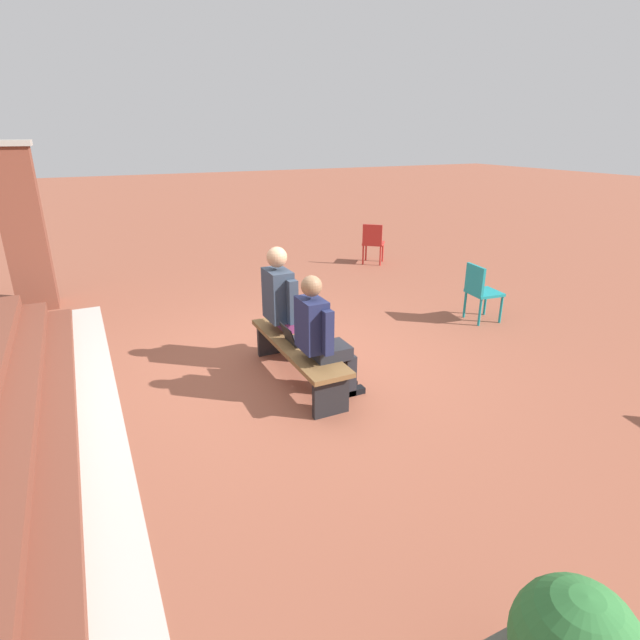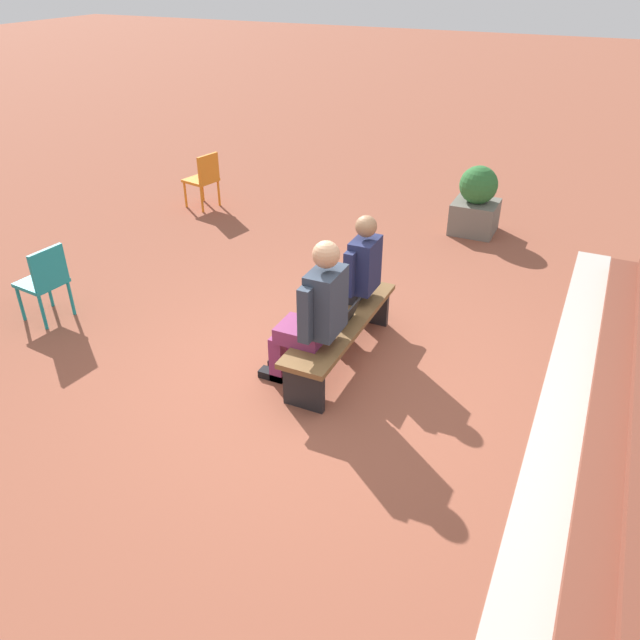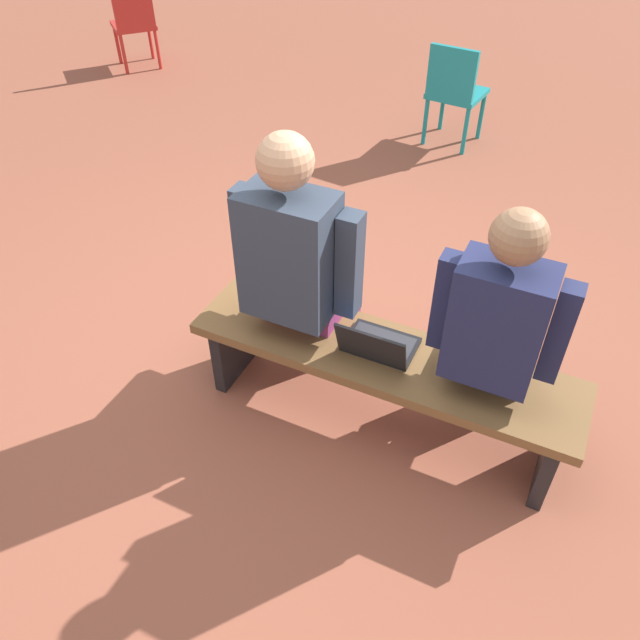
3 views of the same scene
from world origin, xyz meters
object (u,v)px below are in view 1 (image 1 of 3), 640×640
Objects in this scene: person_student at (321,334)px; bench at (298,351)px; person_adult at (288,304)px; plastic_chair_near_bench_right at (373,241)px; laptop at (295,338)px; plastic_chair_foreground at (480,289)px.

bench is at bearing 8.35° from person_student.
person_student is at bearing 179.63° from person_adult.
person_student is at bearing 143.32° from plastic_chair_near_bench_right.
person_student is 0.90m from person_adult.
plastic_chair_near_bench_right is (4.59, -3.42, -0.23)m from person_student.
laptop is at bearing 139.60° from plastic_chair_near_bench_right.
person_student is 4.15× the size of laptop.
person_student reaches higher than bench.
person_adult is 0.49m from laptop.
person_adult is (0.44, -0.07, 0.40)m from bench.
plastic_chair_near_bench_right reaches higher than laptop.
person_student is 0.93× the size of person_adult.
person_student is 1.58× the size of plastic_chair_near_bench_right.
person_student is at bearing -170.74° from laptop.
bench is 0.15m from laptop.
laptop is at bearing 9.26° from person_student.
plastic_chair_near_bench_right is at bearing -42.74° from person_adult.
bench is at bearing -157.17° from laptop.
laptop is 0.38× the size of plastic_chair_near_bench_right.
plastic_chair_foreground is at bearing -71.18° from person_student.
plastic_chair_foreground is (1.04, -3.05, -0.23)m from person_student.
laptop is at bearing 100.10° from plastic_chair_foreground.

